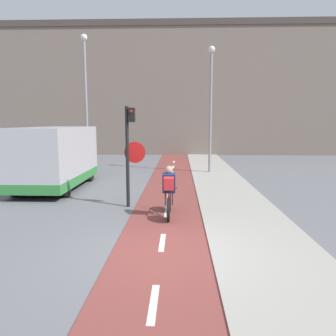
{
  "coord_description": "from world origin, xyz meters",
  "views": [
    {
      "loc": [
        0.38,
        -6.54,
        2.7
      ],
      "look_at": [
        0.0,
        4.13,
        1.2
      ],
      "focal_mm": 35.0,
      "sensor_mm": 36.0,
      "label": 1
    }
  ],
  "objects": [
    {
      "name": "ground_plane",
      "position": [
        0.0,
        0.0,
        0.0
      ],
      "size": [
        120.0,
        120.0,
        0.0
      ],
      "primitive_type": "plane",
      "color": "slate"
    },
    {
      "name": "bike_lane",
      "position": [
        0.0,
        0.01,
        0.01
      ],
      "size": [
        2.06,
        60.0,
        0.02
      ],
      "color": "brown",
      "rests_on": "ground_plane"
    },
    {
      "name": "sidewalk_strip",
      "position": [
        2.23,
        0.0,
        0.03
      ],
      "size": [
        2.4,
        60.0,
        0.05
      ],
      "color": "#A8A399",
      "rests_on": "ground_plane"
    },
    {
      "name": "building_row_background",
      "position": [
        0.0,
        22.92,
        5.37
      ],
      "size": [
        60.0,
        5.2,
        10.72
      ],
      "color": "slate",
      "rests_on": "ground_plane"
    },
    {
      "name": "traffic_light_pole",
      "position": [
        -1.18,
        3.68,
        1.97
      ],
      "size": [
        0.67,
        0.25,
        3.19
      ],
      "color": "black",
      "rests_on": "ground_plane"
    },
    {
      "name": "street_lamp_far",
      "position": [
        -4.6,
        10.99,
        4.38
      ],
      "size": [
        0.36,
        0.36,
        7.22
      ],
      "color": "gray",
      "rests_on": "ground_plane"
    },
    {
      "name": "street_lamp_sidewalk",
      "position": [
        1.99,
        10.94,
        4.03
      ],
      "size": [
        0.36,
        0.36,
        6.56
      ],
      "color": "gray",
      "rests_on": "ground_plane"
    },
    {
      "name": "cyclist_near",
      "position": [
        0.08,
        2.57,
        0.71
      ],
      "size": [
        0.46,
        1.67,
        1.48
      ],
      "color": "black",
      "rests_on": "ground_plane"
    },
    {
      "name": "van",
      "position": [
        -4.68,
        6.58,
        1.23
      ],
      "size": [
        2.13,
        5.01,
        2.49
      ],
      "color": "#B7B7BC",
      "rests_on": "ground_plane"
    }
  ]
}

